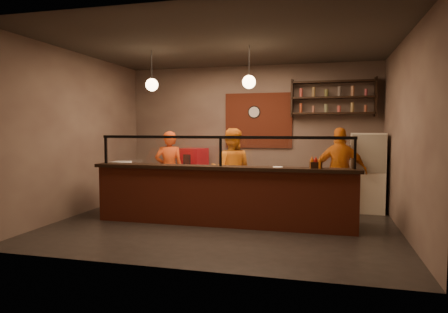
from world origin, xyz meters
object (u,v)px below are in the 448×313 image
(condiment_caddy, at_px, (316,165))
(pepper_mill, at_px, (354,164))
(red_cooler, at_px, (194,174))
(wall_clock, at_px, (254,112))
(pizza_dough, at_px, (237,172))
(cook_right, at_px, (340,172))
(fridge, at_px, (367,173))
(cook_left, at_px, (169,170))
(cook_mid, at_px, (231,171))

(condiment_caddy, xyz_separation_m, pepper_mill, (0.59, -0.02, 0.04))
(red_cooler, distance_m, pepper_mill, 4.32)
(wall_clock, xyz_separation_m, condiment_caddy, (1.51, -2.74, -0.99))
(red_cooler, relative_size, pepper_mill, 6.87)
(pizza_dough, bearing_deg, cook_right, 26.82)
(cook_right, bearing_deg, pizza_dough, 23.23)
(red_cooler, bearing_deg, pepper_mill, -15.66)
(pepper_mill, bearing_deg, fridge, 78.41)
(pizza_dough, bearing_deg, cook_left, 154.32)
(cook_left, bearing_deg, pizza_dough, 130.67)
(wall_clock, xyz_separation_m, cook_mid, (-0.18, -1.63, -1.24))
(cook_mid, distance_m, condiment_caddy, 2.04)
(wall_clock, relative_size, condiment_caddy, 1.60)
(red_cooler, bearing_deg, cook_left, -80.08)
(cook_mid, relative_size, condiment_caddy, 9.14)
(red_cooler, xyz_separation_m, pizza_dough, (1.49, -1.94, 0.29))
(cook_right, distance_m, condiment_caddy, 1.53)
(cook_mid, bearing_deg, condiment_caddy, 141.09)
(cook_mid, xyz_separation_m, fridge, (2.68, 0.81, -0.05))
(cook_right, height_order, red_cooler, cook_right)
(pepper_mill, bearing_deg, pizza_dough, 165.59)
(cook_left, bearing_deg, cook_mid, 148.68)
(cook_mid, height_order, pepper_mill, cook_mid)
(red_cooler, bearing_deg, fridge, 11.95)
(cook_left, distance_m, fridge, 4.14)
(cook_right, bearing_deg, cook_mid, 5.12)
(condiment_caddy, bearing_deg, pepper_mill, -1.94)
(cook_right, bearing_deg, condiment_caddy, 69.45)
(wall_clock, distance_m, condiment_caddy, 3.28)
(wall_clock, relative_size, fridge, 0.19)
(cook_right, relative_size, condiment_caddy, 9.23)
(cook_mid, bearing_deg, cook_left, -13.13)
(cook_right, distance_m, red_cooler, 3.51)
(wall_clock, relative_size, pepper_mill, 1.67)
(cook_left, height_order, fridge, cook_left)
(cook_mid, distance_m, fridge, 2.80)
(pepper_mill, bearing_deg, condiment_caddy, 178.06)
(wall_clock, relative_size, pizza_dough, 0.57)
(cook_left, relative_size, cook_mid, 0.97)
(pizza_dough, distance_m, pepper_mill, 2.09)
(pizza_dough, height_order, pepper_mill, pepper_mill)
(red_cooler, xyz_separation_m, pepper_mill, (3.51, -2.45, 0.53))
(wall_clock, distance_m, cook_left, 2.50)
(cook_right, bearing_deg, pepper_mill, 92.27)
(wall_clock, bearing_deg, pizza_dough, -87.84)
(pepper_mill, bearing_deg, cook_left, 160.26)
(pizza_dough, bearing_deg, wall_clock, 92.16)
(cook_left, distance_m, red_cooler, 1.16)
(cook_mid, xyz_separation_m, pepper_mill, (2.28, -1.14, 0.29))
(wall_clock, relative_size, red_cooler, 0.24)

